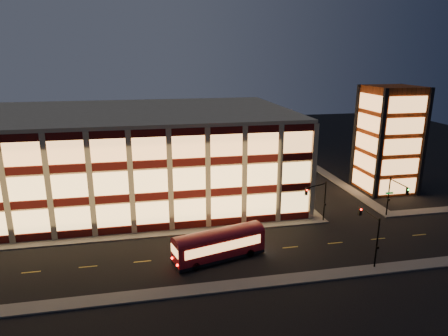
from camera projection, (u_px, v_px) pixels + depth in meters
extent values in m
plane|color=black|center=(158.00, 237.00, 52.05)|extent=(200.00, 200.00, 0.00)
cube|color=#514F4C|center=(134.00, 236.00, 52.41)|extent=(54.00, 2.00, 0.15)
cube|color=#514F4C|center=(282.00, 186.00, 72.39)|extent=(2.00, 30.00, 0.15)
cube|color=#514F4C|center=(424.00, 211.00, 60.50)|extent=(14.00, 2.00, 0.15)
cube|color=#514F4C|center=(338.00, 182.00, 74.46)|extent=(2.00, 30.00, 0.15)
cube|color=#514F4C|center=(163.00, 293.00, 39.77)|extent=(100.00, 2.00, 0.15)
cube|color=tan|center=(133.00, 155.00, 65.60)|extent=(50.00, 30.00, 14.00)
cube|color=tan|center=(131.00, 111.00, 63.61)|extent=(50.40, 30.40, 0.50)
cube|color=#470C0A|center=(134.00, 229.00, 53.08)|extent=(50.10, 0.25, 1.00)
cube|color=#FDC06A|center=(133.00, 214.00, 52.53)|extent=(49.00, 0.20, 3.00)
cube|color=#470C0A|center=(278.00, 183.00, 72.07)|extent=(0.25, 30.10, 1.00)
cube|color=#FDC06A|center=(278.00, 172.00, 71.49)|extent=(0.20, 29.00, 3.00)
cube|color=#470C0A|center=(132.00, 198.00, 51.88)|extent=(50.10, 0.25, 1.00)
cube|color=#FDC06A|center=(131.00, 182.00, 51.32)|extent=(49.00, 0.20, 3.00)
cube|color=#470C0A|center=(279.00, 159.00, 70.86)|extent=(0.25, 30.10, 1.00)
cube|color=#FDC06A|center=(279.00, 148.00, 70.28)|extent=(0.20, 29.00, 3.00)
cube|color=#470C0A|center=(130.00, 165.00, 50.67)|extent=(50.10, 0.25, 1.00)
cube|color=#FDC06A|center=(129.00, 149.00, 50.11)|extent=(49.00, 0.20, 3.00)
cube|color=#470C0A|center=(280.00, 135.00, 69.66)|extent=(0.25, 30.10, 1.00)
cube|color=#FDC06A|center=(280.00, 123.00, 69.08)|extent=(0.20, 29.00, 3.00)
cube|color=#8C3814|center=(388.00, 139.00, 68.43)|extent=(8.00, 8.00, 18.00)
cube|color=black|center=(380.00, 145.00, 63.90)|extent=(0.60, 0.60, 18.00)
cube|color=black|center=(425.00, 143.00, 65.41)|extent=(0.60, 0.60, 18.00)
cube|color=black|center=(355.00, 136.00, 71.45)|extent=(0.60, 0.60, 18.00)
cube|color=black|center=(395.00, 134.00, 72.95)|extent=(0.60, 0.60, 18.00)
cube|color=#FFA759|center=(398.00, 186.00, 66.56)|extent=(6.60, 0.16, 2.60)
cube|color=#FFA759|center=(363.00, 181.00, 69.64)|extent=(0.16, 6.60, 2.60)
cube|color=#FFA759|center=(400.00, 167.00, 65.62)|extent=(6.60, 0.16, 2.60)
cube|color=#FFA759|center=(364.00, 162.00, 68.70)|extent=(0.16, 6.60, 2.60)
cube|color=#FFA759|center=(403.00, 147.00, 64.69)|extent=(6.60, 0.16, 2.60)
cube|color=#FFA759|center=(366.00, 142.00, 67.77)|extent=(0.16, 6.60, 2.60)
cube|color=#FFA759|center=(405.00, 126.00, 63.76)|extent=(6.60, 0.16, 2.60)
cube|color=#FFA759|center=(368.00, 123.00, 66.84)|extent=(0.16, 6.60, 2.60)
cube|color=#FFA759|center=(408.00, 105.00, 62.83)|extent=(6.60, 0.16, 2.60)
cube|color=#FFA759|center=(370.00, 102.00, 65.91)|extent=(0.16, 6.60, 2.60)
cylinder|color=black|center=(325.00, 201.00, 56.41)|extent=(0.18, 0.18, 6.00)
cylinder|color=black|center=(316.00, 186.00, 54.63)|extent=(3.56, 1.63, 0.14)
cube|color=black|center=(306.00, 192.00, 53.73)|extent=(0.32, 0.32, 0.95)
sphere|color=#FF0C05|center=(307.00, 190.00, 53.48)|extent=(0.20, 0.20, 0.20)
cube|color=black|center=(325.00, 204.00, 56.33)|extent=(0.25, 0.18, 0.28)
cylinder|color=black|center=(388.00, 197.00, 58.29)|extent=(0.18, 0.18, 6.00)
cylinder|color=black|center=(399.00, 183.00, 55.66)|extent=(0.14, 4.00, 0.14)
cube|color=black|center=(407.00, 191.00, 53.91)|extent=(0.32, 0.32, 0.95)
sphere|color=#0CFF26|center=(409.00, 190.00, 53.66)|extent=(0.20, 0.20, 0.20)
cube|color=black|center=(389.00, 200.00, 58.21)|extent=(0.25, 0.18, 0.28)
cube|color=#0C7226|center=(389.00, 193.00, 57.98)|extent=(1.20, 0.06, 0.28)
cylinder|color=black|center=(377.00, 243.00, 43.87)|extent=(0.18, 0.18, 6.00)
cylinder|color=black|center=(370.00, 214.00, 45.01)|extent=(0.14, 4.00, 0.14)
cube|color=black|center=(360.00, 211.00, 47.03)|extent=(0.32, 0.32, 0.95)
sphere|color=#FF0C05|center=(361.00, 209.00, 46.78)|extent=(0.20, 0.20, 0.20)
cube|color=black|center=(378.00, 247.00, 43.79)|extent=(0.25, 0.18, 0.28)
cube|color=maroon|center=(219.00, 244.00, 46.16)|extent=(11.13, 5.45, 2.48)
cube|color=black|center=(219.00, 256.00, 46.56)|extent=(11.13, 5.45, 0.38)
cylinder|color=black|center=(196.00, 266.00, 44.02)|extent=(1.02, 0.57, 0.97)
cylinder|color=black|center=(188.00, 257.00, 46.06)|extent=(1.02, 0.57, 0.97)
cylinder|color=black|center=(250.00, 253.00, 46.99)|extent=(1.02, 0.57, 0.97)
cylinder|color=black|center=(240.00, 245.00, 49.03)|extent=(1.02, 0.57, 0.97)
cube|color=#FFA759|center=(224.00, 247.00, 44.88)|extent=(9.18, 2.56, 1.08)
cube|color=#FFA759|center=(214.00, 237.00, 47.25)|extent=(9.18, 2.56, 1.08)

